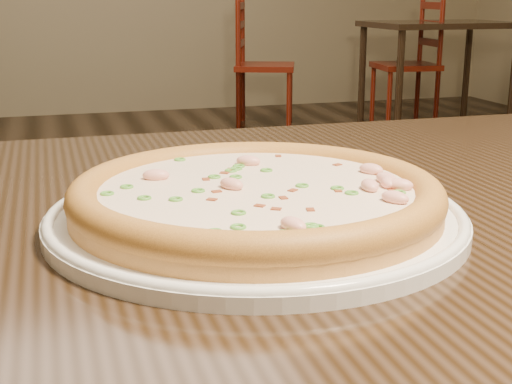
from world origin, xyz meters
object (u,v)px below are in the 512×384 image
object	(u,v)px
pizza	(256,195)
chair_d	(413,65)
chair_c	(257,66)
plate	(256,216)
hero_table	(355,292)
bg_table_right	(438,35)

from	to	relation	value
pizza	chair_d	xyz separation A→B (m)	(2.44, 4.19, -0.34)
chair_c	chair_d	xyz separation A→B (m)	(1.11, -0.27, 0.00)
plate	pizza	distance (m)	0.02
chair_c	pizza	bearing A→B (deg)	-106.60
chair_d	plate	bearing A→B (deg)	-120.25
hero_table	bg_table_right	bearing A→B (deg)	58.65
plate	bg_table_right	bearing A→B (deg)	57.75
plate	chair_c	xyz separation A→B (m)	(1.33, 4.45, -0.32)
hero_table	chair_d	distance (m)	4.75
pizza	chair_c	distance (m)	4.66
pizza	plate	bearing A→B (deg)	156.57
chair_d	pizza	bearing A→B (deg)	-120.24
hero_table	plate	size ratio (longest dim) A/B	3.31
hero_table	chair_d	bearing A→B (deg)	60.70
pizza	chair_d	distance (m)	4.86
pizza	bg_table_right	size ratio (longest dim) A/B	0.32
bg_table_right	chair_d	world-z (taller)	chair_d
bg_table_right	chair_c	xyz separation A→B (m)	(-1.26, 0.35, -0.22)
hero_table	plate	distance (m)	0.17
hero_table	chair_c	size ratio (longest dim) A/B	1.26
plate	chair_c	bearing A→B (deg)	73.40
plate	chair_c	world-z (taller)	chair_c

